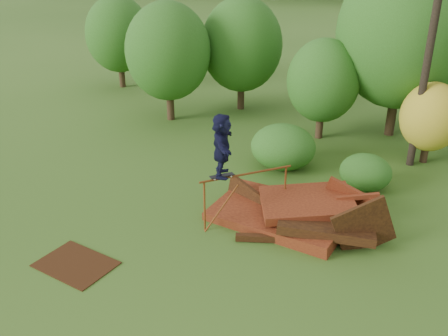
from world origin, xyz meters
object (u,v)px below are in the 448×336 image
at_px(utility_pole, 431,42).
at_px(scrap_pile, 296,214).
at_px(skater, 222,145).
at_px(flat_plate, 76,264).

bearing_deg(utility_pole, scrap_pile, -115.22).
xyz_separation_m(skater, flat_plate, (-2.83, -3.36, -2.66)).
relative_size(skater, utility_pole, 0.20).
height_order(scrap_pile, flat_plate, scrap_pile).
bearing_deg(skater, scrap_pile, -85.71).
height_order(skater, utility_pole, utility_pole).
height_order(scrap_pile, utility_pole, utility_pole).
relative_size(scrap_pile, flat_plate, 2.84).
xyz_separation_m(scrap_pile, flat_plate, (-4.85, -4.38, -0.33)).
distance_m(scrap_pile, utility_pole, 7.97).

